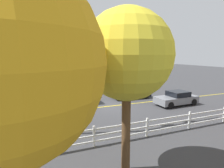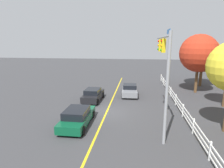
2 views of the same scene
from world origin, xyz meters
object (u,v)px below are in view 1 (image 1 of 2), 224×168
object	(u,v)px
car_0	(131,92)
tree_1	(127,56)
car_1	(176,98)
car_2	(72,98)
tree_3	(0,65)

from	to	relation	value
car_0	tree_1	bearing A→B (deg)	-116.94
car_1	car_2	world-z (taller)	car_2
car_0	car_2	xyz separation A→B (m)	(6.52, 0.24, -0.01)
tree_1	tree_3	size ratio (longest dim) A/B	0.93
car_2	tree_3	size ratio (longest dim) A/B	0.67
car_0	tree_3	xyz separation A→B (m)	(10.16, 12.85, 3.91)
tree_1	tree_3	distance (m)	4.23
tree_3	tree_1	bearing A→B (deg)	-159.87
car_2	car_0	bearing A→B (deg)	1.71
car_1	car_2	bearing A→B (deg)	-23.96
car_0	tree_1	world-z (taller)	tree_1
car_2	tree_1	world-z (taller)	tree_1
car_1	tree_1	distance (m)	12.41
car_1	tree_3	size ratio (longest dim) A/B	0.59
car_1	car_0	bearing A→B (deg)	-56.47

